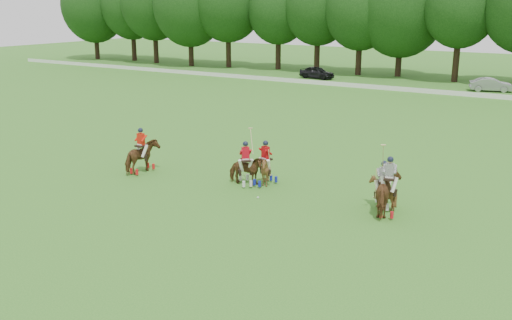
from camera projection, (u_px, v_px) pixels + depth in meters
The scene contains 11 objects.
ground at pixel (185, 211), 24.04m from camera, with size 180.00×180.00×0.00m, color #2C6C1F.
tree_line at pixel (464, 5), 61.17m from camera, with size 117.98×14.32×14.75m.
boundary_rail at pixel (430, 91), 55.19m from camera, with size 120.00×0.10×0.44m, color white.
car_left at pixel (317, 72), 65.98m from camera, with size 1.67×4.14×1.41m, color black.
car_mid at pixel (491, 85), 56.38m from camera, with size 1.41×4.04×1.33m, color #97979C.
polo_red_a at pixel (142, 157), 29.30m from camera, with size 1.23×1.99×2.37m.
polo_red_b at pixel (246, 170), 27.34m from camera, with size 1.88×1.86×2.71m.
polo_red_c at pixel (265, 170), 27.31m from camera, with size 1.53×1.63×2.21m.
polo_stripe_a at pixel (388, 193), 23.51m from camera, with size 1.52×2.31×3.02m.
polo_stripe_b at pixel (383, 192), 24.26m from camera, with size 1.52×1.58×2.09m.
polo_ball at pixel (258, 197), 25.63m from camera, with size 0.09×0.09×0.09m, color white.
Camera 1 is at (14.38, -17.68, 8.50)m, focal length 40.00 mm.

